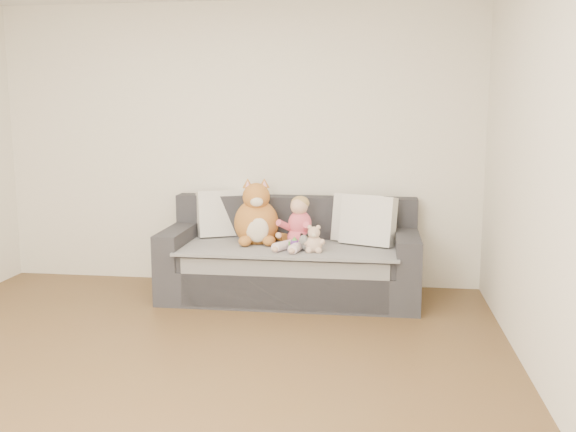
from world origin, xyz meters
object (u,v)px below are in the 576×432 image
at_px(toddler, 298,226).
at_px(plush_cat, 257,219).
at_px(sippy_cup, 295,244).
at_px(teddy_bear, 314,241).
at_px(sofa, 291,262).

distance_m(toddler, plush_cat, 0.40).
bearing_deg(sippy_cup, plush_cat, 144.27).
relative_size(teddy_bear, sippy_cup, 1.98).
xyz_separation_m(sofa, plush_cat, (-0.30, -0.01, 0.38)).
xyz_separation_m(toddler, plush_cat, (-0.38, 0.12, 0.03)).
xyz_separation_m(teddy_bear, sippy_cup, (-0.16, 0.03, -0.03)).
bearing_deg(sippy_cup, sofa, 103.53).
height_order(plush_cat, teddy_bear, plush_cat).
bearing_deg(sippy_cup, toddler, 85.68).
bearing_deg(teddy_bear, sofa, 122.75).
bearing_deg(sippy_cup, teddy_bear, -11.41).
height_order(sofa, teddy_bear, sofa).
bearing_deg(plush_cat, sofa, -9.81).
distance_m(plush_cat, sippy_cup, 0.48).
height_order(toddler, sippy_cup, toddler).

